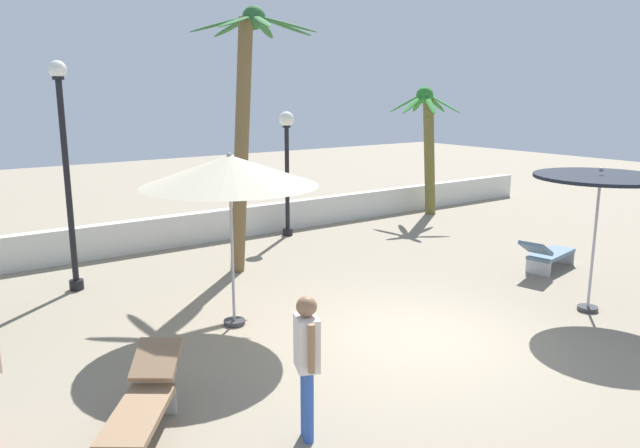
# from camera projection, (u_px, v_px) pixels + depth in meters

# --- Properties ---
(ground_plane) EXTENTS (56.00, 56.00, 0.00)m
(ground_plane) POSITION_uv_depth(u_px,v_px,m) (420.00, 337.00, 9.99)
(ground_plane) COLOR gray
(boundary_wall) EXTENTS (25.20, 0.30, 0.81)m
(boundary_wall) POSITION_uv_depth(u_px,v_px,m) (206.00, 227.00, 16.26)
(boundary_wall) COLOR silver
(boundary_wall) RESTS_ON ground_plane
(patio_umbrella_0) EXTENTS (2.25, 2.25, 2.64)m
(patio_umbrella_0) POSITION_uv_depth(u_px,v_px,m) (600.00, 183.00, 10.69)
(patio_umbrella_0) COLOR #333338
(patio_umbrella_0) RESTS_ON ground_plane
(patio_umbrella_1) EXTENTS (2.93, 2.93, 2.96)m
(patio_umbrella_1) POSITION_uv_depth(u_px,v_px,m) (230.00, 171.00, 9.97)
(patio_umbrella_1) COLOR #333338
(patio_umbrella_1) RESTS_ON ground_plane
(palm_tree_0) EXTENTS (2.63, 2.70, 5.70)m
(palm_tree_0) POSITION_uv_depth(u_px,v_px,m) (246.00, 109.00, 13.09)
(palm_tree_0) COLOR brown
(palm_tree_0) RESTS_ON ground_plane
(palm_tree_1) EXTENTS (2.28, 2.10, 4.08)m
(palm_tree_1) POSITION_uv_depth(u_px,v_px,m) (428.00, 135.00, 19.32)
(palm_tree_1) COLOR brown
(palm_tree_1) RESTS_ON ground_plane
(lamp_post_0) EXTENTS (0.33, 0.33, 4.51)m
(lamp_post_0) POSITION_uv_depth(u_px,v_px,m) (66.00, 163.00, 11.84)
(lamp_post_0) COLOR black
(lamp_post_0) RESTS_ON ground_plane
(lamp_post_1) EXTENTS (0.40, 0.40, 3.41)m
(lamp_post_1) POSITION_uv_depth(u_px,v_px,m) (287.00, 155.00, 16.56)
(lamp_post_1) COLOR black
(lamp_post_1) RESTS_ON ground_plane
(lounge_chair_0) EXTENTS (1.54, 1.82, 0.82)m
(lounge_chair_0) POSITION_uv_depth(u_px,v_px,m) (143.00, 401.00, 7.13)
(lounge_chair_0) COLOR #B7B7BC
(lounge_chair_0) RESTS_ON ground_plane
(lounge_chair_1) EXTENTS (1.93, 0.89, 0.82)m
(lounge_chair_1) POSITION_uv_depth(u_px,v_px,m) (547.00, 253.00, 13.58)
(lounge_chair_1) COLOR #B7B7BC
(lounge_chair_1) RESTS_ON ground_plane
(guest_1) EXTENTS (0.36, 0.52, 1.73)m
(guest_1) POSITION_uv_depth(u_px,v_px,m) (307.00, 353.00, 6.87)
(guest_1) COLOR #3359B2
(guest_1) RESTS_ON ground_plane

